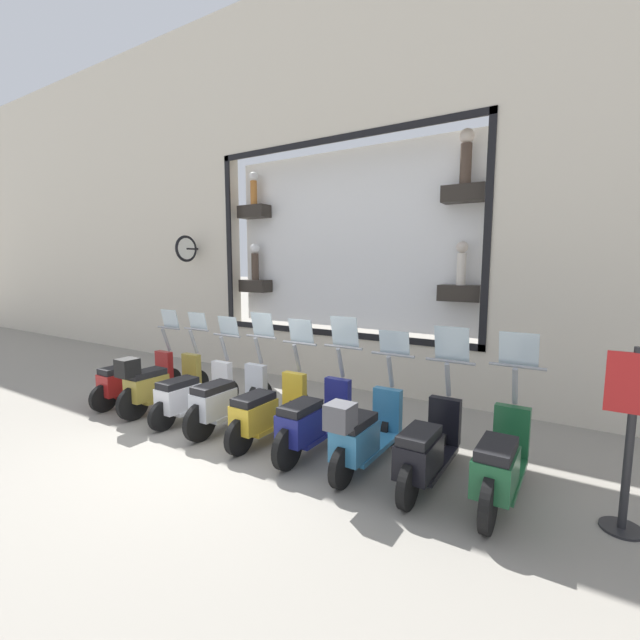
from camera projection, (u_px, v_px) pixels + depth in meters
name	position (u px, v px, depth m)	size (l,w,h in m)	color
ground_plane	(208.00, 444.00, 5.82)	(120.00, 120.00, 0.00)	gray
building_facade	(341.00, 182.00, 8.32)	(1.23, 36.00, 7.87)	beige
scooter_green_0	(501.00, 462.00, 4.30)	(1.81, 0.61, 1.67)	black
scooter_black_1	(427.00, 448.00, 4.70)	(1.79, 0.61, 1.67)	black
scooter_teal_2	(363.00, 432.00, 5.04)	(1.79, 0.61, 1.56)	black
scooter_navy_3	(313.00, 420.00, 5.51)	(1.80, 0.60, 1.70)	black
scooter_yellow_4	(267.00, 410.00, 5.90)	(1.80, 0.60, 1.61)	black
scooter_silver_5	(228.00, 400.00, 6.31)	(1.81, 0.61, 1.66)	black
scooter_white_6	(192.00, 394.00, 6.70)	(1.79, 0.60, 1.55)	black
scooter_olive_7	(158.00, 383.00, 7.05)	(1.81, 0.60, 1.57)	black
scooter_red_8	(134.00, 379.00, 7.51)	(1.79, 0.61, 1.58)	black
shop_sign_post	(631.00, 434.00, 3.81)	(0.36, 0.45, 1.71)	#232326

